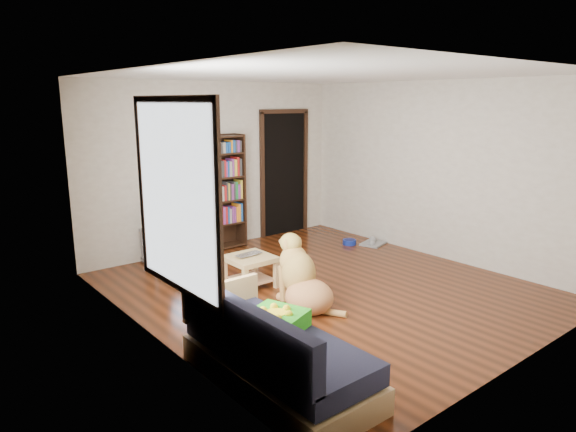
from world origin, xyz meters
TOP-DOWN VIEW (x-y plane):
  - ground at (0.00, 0.00)m, footprint 5.00×5.00m
  - ceiling at (0.00, 0.00)m, footprint 5.00×5.00m
  - wall_back at (0.00, 2.50)m, footprint 4.50×0.00m
  - wall_front at (0.00, -2.50)m, footprint 4.50×0.00m
  - wall_left at (-2.25, 0.00)m, footprint 0.00×5.00m
  - wall_right at (2.25, 0.00)m, footprint 0.00×5.00m
  - green_cushion at (-1.75, -1.27)m, footprint 0.58×0.58m
  - laptop at (-0.69, 0.59)m, footprint 0.38×0.26m
  - dog_bowl at (1.70, 1.20)m, footprint 0.22×0.22m
  - grey_rag at (2.00, 0.95)m, footprint 0.47×0.42m
  - window at (-2.23, -0.50)m, footprint 0.03×1.46m
  - doorway at (1.35, 2.48)m, footprint 1.03×0.05m
  - tv_stand at (-0.90, 2.25)m, footprint 0.90×0.45m
  - crt_tv at (-0.90, 2.27)m, footprint 0.55×0.52m
  - bookshelf at (0.05, 2.34)m, footprint 0.60×0.30m
  - sofa at (-1.87, -1.38)m, footprint 0.80×1.80m
  - coffee_table at (-0.69, 0.62)m, footprint 0.55×0.55m
  - dog at (-0.60, -0.27)m, footprint 0.59×1.04m

SIDE VIEW (x-z plane):
  - ground at x=0.00m, z-range 0.00..0.00m
  - grey_rag at x=2.00m, z-range 0.00..0.03m
  - dog_bowl at x=1.70m, z-range 0.00..0.08m
  - sofa at x=-1.87m, z-range -0.14..0.66m
  - tv_stand at x=-0.90m, z-range 0.02..0.52m
  - coffee_table at x=-0.69m, z-range 0.08..0.48m
  - dog at x=-0.60m, z-range -0.11..0.74m
  - laptop at x=-0.69m, z-range 0.40..0.43m
  - green_cushion at x=-1.75m, z-range 0.42..0.57m
  - crt_tv at x=-0.90m, z-range 0.45..1.03m
  - bookshelf at x=0.05m, z-range 0.10..1.90m
  - doorway at x=1.35m, z-range 0.03..2.21m
  - wall_back at x=0.00m, z-range -0.95..3.55m
  - wall_front at x=0.00m, z-range -0.95..3.55m
  - wall_left at x=-2.25m, z-range -1.20..3.80m
  - wall_right at x=2.25m, z-range -1.20..3.80m
  - window at x=-2.23m, z-range 0.65..2.35m
  - ceiling at x=0.00m, z-range 2.60..2.60m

